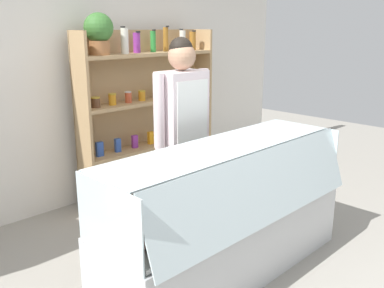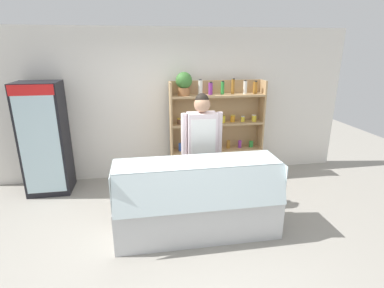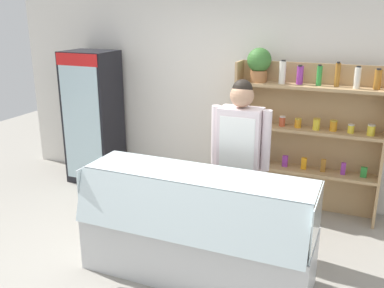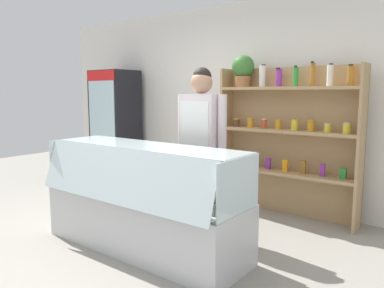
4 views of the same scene
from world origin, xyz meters
TOP-DOWN VIEW (x-y plane):
  - ground_plane at (0.00, 0.00)m, footprint 12.00×12.00m
  - back_wall at (0.00, 2.10)m, footprint 6.80×0.10m
  - shelving_unit at (0.80, 1.80)m, footprint 1.71×0.29m
  - deli_display_case at (0.19, 0.03)m, footprint 2.11×0.73m
  - shop_clerk at (0.39, 0.71)m, footprint 0.61×0.25m

SIDE VIEW (x-z plane):
  - ground_plane at x=0.00m, z-range 0.00..0.00m
  - deli_display_case at x=0.19m, z-range -0.19..0.82m
  - shop_clerk at x=0.39m, z-range 0.17..1.93m
  - shelving_unit at x=0.80m, z-range 0.12..2.09m
  - back_wall at x=0.00m, z-range 0.00..2.70m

